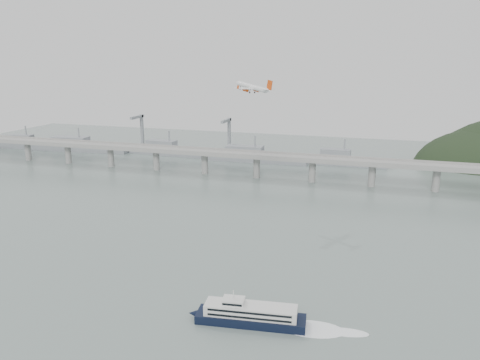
% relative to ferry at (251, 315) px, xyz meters
% --- Properties ---
extents(ground, '(900.00, 900.00, 0.00)m').
position_rel_ferry_xyz_m(ground, '(-31.91, 31.84, -3.74)').
color(ground, slate).
rests_on(ground, ground).
extents(bridge, '(800.00, 22.00, 23.90)m').
position_rel_ferry_xyz_m(bridge, '(-33.06, 231.84, 13.91)').
color(bridge, gray).
rests_on(bridge, ground).
extents(distant_fleet, '(453.00, 60.90, 40.00)m').
position_rel_ferry_xyz_m(distant_fleet, '(-187.26, 296.92, 2.48)').
color(distant_fleet, gray).
rests_on(distant_fleet, ground).
extents(ferry, '(73.07, 19.00, 13.80)m').
position_rel_ferry_xyz_m(ferry, '(0.00, 0.00, 0.00)').
color(ferry, black).
rests_on(ferry, ground).
extents(airliner, '(31.15, 29.32, 9.27)m').
position_rel_ferry_xyz_m(airliner, '(-38.19, 134.79, 82.18)').
color(airliner, white).
rests_on(airliner, ground).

